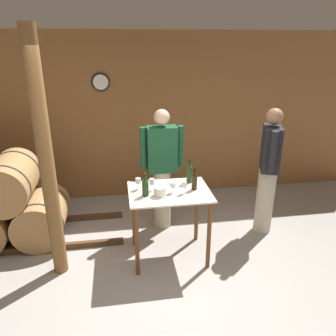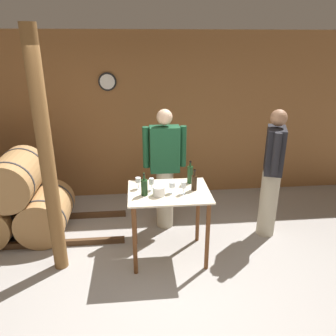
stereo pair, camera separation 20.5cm
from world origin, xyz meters
name	(u,v)px [view 1 (the left image)]	position (x,y,z in m)	size (l,w,h in m)	color
ground_plane	(173,297)	(0.00, 0.00, 0.00)	(14.00, 14.00, 0.00)	#9E9993
back_wall	(146,118)	(0.00, 2.61, 1.35)	(8.40, 0.08, 2.70)	brown
tasting_table	(169,205)	(0.08, 0.73, 0.71)	(0.95, 0.72, 0.90)	beige
wooden_post	(46,163)	(-1.23, 0.65, 1.35)	(0.16, 0.16, 2.70)	brown
wine_bottle_far_left	(145,187)	(-0.21, 0.65, 1.00)	(0.08, 0.08, 0.27)	#193819
wine_bottle_left	(189,174)	(0.36, 0.94, 1.01)	(0.07, 0.07, 0.29)	#193819
wine_bottle_center	(194,182)	(0.38, 0.73, 1.00)	(0.06, 0.06, 0.26)	black
wine_glass_near_left	(138,181)	(-0.28, 0.83, 1.00)	(0.06, 0.06, 0.14)	silver
wine_glass_near_center	(152,182)	(-0.12, 0.78, 1.00)	(0.06, 0.06, 0.15)	silver
wine_glass_near_right	(173,185)	(0.11, 0.68, 1.00)	(0.07, 0.07, 0.13)	silver
wine_glass_far_side	(184,185)	(0.24, 0.64, 1.00)	(0.06, 0.06, 0.15)	silver
ice_bucket	(160,191)	(-0.04, 0.63, 0.95)	(0.14, 0.14, 0.11)	white
person_host	(268,170)	(1.48, 1.11, 0.93)	(0.34, 0.56, 1.76)	#B7AD93
person_visitor_with_scarf	(162,167)	(0.10, 1.47, 0.91)	(0.59, 0.24, 1.72)	#B7AD93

